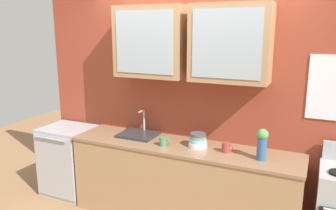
{
  "coord_description": "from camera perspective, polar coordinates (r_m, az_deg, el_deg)",
  "views": [
    {
      "loc": [
        1.3,
        -3.16,
        2.12
      ],
      "look_at": [
        -0.17,
        0.0,
        1.32
      ],
      "focal_mm": 35.71,
      "sensor_mm": 36.0,
      "label": 1
    }
  ],
  "objects": [
    {
      "name": "bowl_stack",
      "position": [
        3.58,
        5.11,
        -6.05
      ],
      "size": [
        0.2,
        0.2,
        0.15
      ],
      "color": "white",
      "rests_on": "counter"
    },
    {
      "name": "cup_near_bowls",
      "position": [
        3.47,
        9.88,
        -7.13
      ],
      "size": [
        0.12,
        0.08,
        0.1
      ],
      "color": "#993838",
      "rests_on": "counter"
    },
    {
      "name": "dishwasher",
      "position": [
        4.59,
        -16.54,
        -8.99
      ],
      "size": [
        0.62,
        0.58,
        0.89
      ],
      "color": "#ADAFB5",
      "rests_on": "ground_plane"
    },
    {
      "name": "sink_faucet",
      "position": [
        3.95,
        -5.07,
        -4.95
      ],
      "size": [
        0.43,
        0.35,
        0.29
      ],
      "color": "#2D2D30",
      "rests_on": "counter"
    },
    {
      "name": "cup_near_sink",
      "position": [
        3.6,
        -0.81,
        -6.24
      ],
      "size": [
        0.12,
        0.08,
        0.1
      ],
      "color": "#4C7F59",
      "rests_on": "counter"
    },
    {
      "name": "counter",
      "position": [
        3.8,
        2.34,
        -13.17
      ],
      "size": [
        2.53,
        0.59,
        0.89
      ],
      "color": "#A87F56",
      "rests_on": "ground_plane"
    },
    {
      "name": "back_wall_unit",
      "position": [
        3.73,
        4.3,
        3.97
      ],
      "size": [
        3.91,
        0.41,
        2.77
      ],
      "color": "#993D28",
      "rests_on": "ground_plane"
    },
    {
      "name": "vase",
      "position": [
        3.32,
        15.76,
        -6.25
      ],
      "size": [
        0.11,
        0.11,
        0.31
      ],
      "color": "#33598C",
      "rests_on": "counter"
    }
  ]
}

